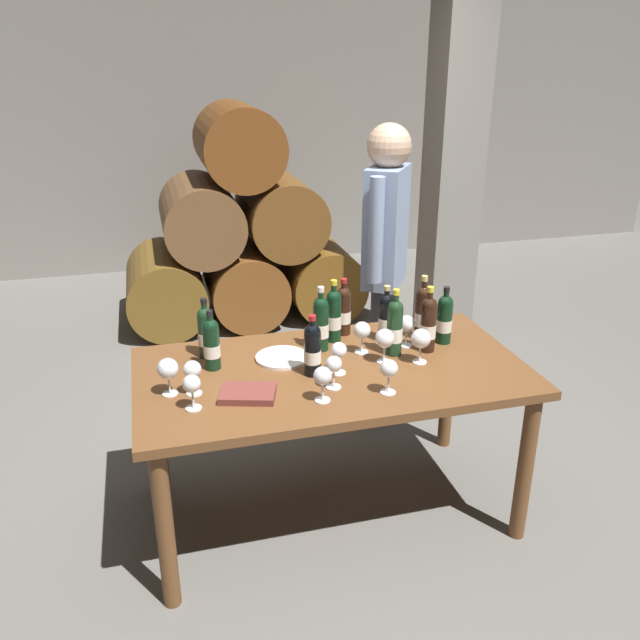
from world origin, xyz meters
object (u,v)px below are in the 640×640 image
at_px(dining_table, 332,387).
at_px(wine_bottle_8, 321,323).
at_px(wine_bottle_5, 343,310).
at_px(wine_bottle_6, 313,349).
at_px(wine_glass_8, 385,340).
at_px(wine_glass_9, 339,352).
at_px(wine_glass_6, 192,371).
at_px(wine_bottle_10, 386,317).
at_px(tasting_notebook, 248,393).
at_px(wine_bottle_1, 211,343).
at_px(wine_bottle_2, 206,331).
at_px(wine_glass_4, 334,366).
at_px(wine_bottle_0, 445,318).
at_px(sommelier_presenting, 385,251).
at_px(wine_bottle_9, 423,312).
at_px(wine_glass_0, 407,325).
at_px(wine_bottle_3, 395,327).
at_px(wine_bottle_7, 334,315).
at_px(wine_bottle_4, 428,324).
at_px(wine_glass_7, 421,339).
at_px(wine_glass_3, 389,370).
at_px(wine_glass_10, 168,369).
at_px(wine_glass_1, 323,377).
at_px(wine_glass_2, 362,331).
at_px(wine_glass_5, 192,385).
at_px(serving_plate, 282,358).

xyz_separation_m(dining_table, wine_bottle_8, (0.01, 0.21, 0.22)).
xyz_separation_m(wine_bottle_5, wine_bottle_6, (-0.25, -0.39, -0.00)).
relative_size(wine_glass_8, wine_glass_9, 1.10).
bearing_deg(wine_glass_6, wine_bottle_10, 17.93).
xyz_separation_m(wine_glass_8, tasting_notebook, (-0.64, -0.15, -0.10)).
distance_m(wine_bottle_1, wine_bottle_2, 0.13).
relative_size(wine_bottle_1, wine_glass_4, 1.89).
bearing_deg(dining_table, wine_bottle_0, 12.65).
relative_size(wine_bottle_1, sommelier_presenting, 0.16).
xyz_separation_m(wine_bottle_9, wine_glass_4, (-0.55, -0.38, -0.03)).
distance_m(dining_table, wine_glass_0, 0.47).
distance_m(wine_bottle_3, wine_bottle_5, 0.33).
relative_size(wine_bottle_7, wine_glass_0, 1.99).
bearing_deg(wine_bottle_6, wine_bottle_4, 9.78).
bearing_deg(wine_bottle_3, wine_glass_9, -157.86).
relative_size(wine_glass_7, wine_glass_9, 1.11).
height_order(wine_glass_3, wine_glass_8, wine_glass_8).
relative_size(wine_bottle_9, wine_glass_10, 1.99).
height_order(wine_bottle_9, wine_glass_9, wine_bottle_9).
distance_m(wine_bottle_6, wine_glass_8, 0.34).
bearing_deg(wine_bottle_5, wine_bottle_8, -135.81).
relative_size(wine_bottle_9, wine_glass_6, 2.15).
relative_size(wine_glass_1, wine_glass_2, 0.97).
height_order(wine_bottle_6, wine_glass_7, wine_bottle_6).
relative_size(wine_bottle_4, wine_bottle_7, 1.03).
bearing_deg(wine_glass_0, wine_glass_6, -167.97).
height_order(wine_bottle_6, wine_bottle_8, wine_bottle_8).
relative_size(wine_glass_5, wine_glass_10, 0.91).
bearing_deg(wine_bottle_2, wine_glass_1, -53.32).
bearing_deg(wine_bottle_1, wine_glass_1, -46.27).
height_order(wine_bottle_4, wine_glass_3, wine_bottle_4).
bearing_deg(wine_glass_9, sommelier_presenting, 58.12).
relative_size(wine_bottle_9, wine_glass_8, 1.99).
relative_size(wine_bottle_2, wine_glass_7, 1.74).
relative_size(wine_bottle_3, wine_glass_0, 2.05).
height_order(wine_bottle_3, wine_glass_1, wine_bottle_3).
bearing_deg(dining_table, wine_glass_9, -74.37).
height_order(wine_bottle_8, wine_glass_3, wine_bottle_8).
xyz_separation_m(dining_table, wine_glass_6, (-0.60, -0.08, 0.20)).
bearing_deg(wine_bottle_1, dining_table, -15.39).
bearing_deg(wine_glass_6, wine_glass_3, -14.45).
bearing_deg(wine_bottle_5, dining_table, -114.18).
xyz_separation_m(wine_glass_6, tasting_notebook, (0.21, -0.08, -0.09)).
distance_m(dining_table, wine_bottle_7, 0.37).
distance_m(wine_bottle_2, serving_plate, 0.36).
height_order(wine_bottle_5, wine_glass_9, wine_bottle_5).
bearing_deg(wine_bottle_6, wine_glass_5, -162.38).
distance_m(wine_bottle_7, wine_bottle_10, 0.25).
xyz_separation_m(wine_bottle_3, wine_glass_8, (-0.07, -0.07, -0.02)).
relative_size(wine_bottle_1, wine_bottle_6, 0.99).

